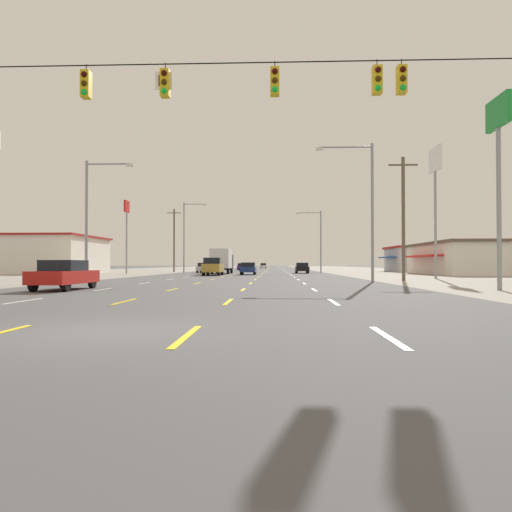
# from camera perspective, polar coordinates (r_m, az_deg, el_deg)

# --- Properties ---
(ground_plane) EXTENTS (572.00, 572.00, 0.00)m
(ground_plane) POSITION_cam_1_polar(r_m,az_deg,el_deg) (74.79, -0.30, -1.96)
(ground_plane) COLOR #4C4C4F
(lot_apron_left) EXTENTS (28.00, 440.00, 0.01)m
(lot_apron_left) POSITION_cam_1_polar(r_m,az_deg,el_deg) (79.80, -18.36, -1.84)
(lot_apron_left) COLOR gray
(lot_apron_left) RESTS_ON ground
(lot_apron_right) EXTENTS (28.00, 440.00, 0.01)m
(lot_apron_right) POSITION_cam_1_polar(r_m,az_deg,el_deg) (77.74, 18.26, -1.87)
(lot_apron_right) COLOR gray
(lot_apron_right) RESTS_ON ground
(lane_markings) EXTENTS (10.64, 227.60, 0.01)m
(lane_markings) POSITION_cam_1_polar(r_m,az_deg,el_deg) (113.26, 0.56, -1.63)
(lane_markings) COLOR white
(lane_markings) RESTS_ON ground
(signal_span_wire) EXTENTS (27.65, 0.52, 8.88)m
(signal_span_wire) POSITION_cam_1_polar(r_m,az_deg,el_deg) (16.44, -8.26, 13.89)
(signal_span_wire) COLOR brown
(signal_span_wire) RESTS_ON ground
(sedan_far_left_nearest) EXTENTS (1.80, 4.50, 1.46)m
(sedan_far_left_nearest) POSITION_cam_1_polar(r_m,az_deg,el_deg) (24.94, -22.19, -2.09)
(sedan_far_left_nearest) COLOR red
(sedan_far_left_nearest) RESTS_ON ground
(suv_inner_left_near) EXTENTS (1.98, 4.90, 1.98)m
(suv_inner_left_near) POSITION_cam_1_polar(r_m,az_deg,el_deg) (53.05, -5.21, -1.24)
(suv_inner_left_near) COLOR #B28C33
(suv_inner_left_near) RESTS_ON ground
(sedan_center_turn_mid) EXTENTS (1.80, 4.50, 1.46)m
(sedan_center_turn_mid) POSITION_cam_1_polar(r_m,az_deg,el_deg) (56.32, -0.94, -1.51)
(sedan_center_turn_mid) COLOR navy
(sedan_center_turn_mid) RESTS_ON ground
(box_truck_inner_left_midfar) EXTENTS (2.40, 7.20, 3.23)m
(box_truck_inner_left_midfar) POSITION_cam_1_polar(r_m,az_deg,el_deg) (62.58, -4.15, -0.46)
(box_truck_inner_left_midfar) COLOR black
(box_truck_inner_left_midfar) RESTS_ON ground
(sedan_far_right_far) EXTENTS (1.80, 4.50, 1.46)m
(sedan_far_right_far) POSITION_cam_1_polar(r_m,az_deg,el_deg) (65.92, 5.58, -1.43)
(sedan_far_right_far) COLOR black
(sedan_far_right_far) RESTS_ON ground
(sedan_far_left_farther) EXTENTS (1.80, 4.50, 1.46)m
(sedan_far_left_farther) POSITION_cam_1_polar(r_m,az_deg,el_deg) (69.30, -6.29, -1.40)
(sedan_far_left_farther) COLOR silver
(sedan_far_left_farther) RESTS_ON ground
(sedan_inner_left_farthest) EXTENTS (1.80, 4.50, 1.46)m
(sedan_inner_left_farthest) POSITION_cam_1_polar(r_m,az_deg,el_deg) (98.15, -1.71, -1.29)
(sedan_inner_left_farthest) COLOR #4C196B
(sedan_inner_left_farthest) RESTS_ON ground
(sedan_inner_left_distant_a) EXTENTS (1.80, 4.50, 1.46)m
(sedan_inner_left_distant_a) POSITION_cam_1_polar(r_m,az_deg,el_deg) (113.29, -1.24, -1.25)
(sedan_inner_left_distant_a) COLOR #B28C33
(sedan_inner_left_distant_a) RESTS_ON ground
(hatchback_inner_left_distant_b) EXTENTS (1.72, 3.90, 1.54)m
(hatchback_inner_left_distant_b) POSITION_cam_1_polar(r_m,az_deg,el_deg) (123.55, -0.93, -1.21)
(hatchback_inner_left_distant_b) COLOR silver
(hatchback_inner_left_distant_b) RESTS_ON ground
(hatchback_center_turn_distant_c) EXTENTS (1.72, 3.90, 1.54)m
(hatchback_center_turn_distant_c) POSITION_cam_1_polar(r_m,az_deg,el_deg) (135.54, 0.91, -1.19)
(hatchback_center_turn_distant_c) COLOR silver
(hatchback_center_turn_distant_c) RESTS_ON ground
(storefront_left_row_1) EXTENTS (10.31, 14.73, 5.20)m
(storefront_left_row_1) POSITION_cam_1_polar(r_m,az_deg,el_deg) (71.54, -22.80, 0.17)
(storefront_left_row_1) COLOR silver
(storefront_left_row_1) RESTS_ON ground
(storefront_right_row_1) EXTENTS (15.31, 17.88, 3.99)m
(storefront_right_row_1) POSITION_cam_1_polar(r_m,az_deg,el_deg) (65.12, 25.66, -0.24)
(storefront_right_row_1) COLOR silver
(storefront_right_row_1) RESTS_ON ground
(storefront_right_row_2) EXTENTS (14.34, 11.09, 4.24)m
(storefront_right_row_2) POSITION_cam_1_polar(r_m,az_deg,el_deg) (84.73, 20.21, -0.34)
(storefront_right_row_2) COLOR #B2B2B7
(storefront_right_row_2) RESTS_ON ground
(pole_sign_left_row_1) EXTENTS (0.24, 1.76, 9.61)m
(pole_sign_left_row_1) POSITION_cam_1_polar(r_m,az_deg,el_deg) (64.16, -15.40, 4.21)
(pole_sign_left_row_1) COLOR gray
(pole_sign_left_row_1) RESTS_ON ground
(pole_sign_right_row_0) EXTENTS (0.24, 2.22, 9.35)m
(pole_sign_right_row_0) POSITION_cam_1_polar(r_m,az_deg,el_deg) (26.13, 27.30, 11.99)
(pole_sign_right_row_0) COLOR gray
(pole_sign_right_row_0) RESTS_ON ground
(pole_sign_right_row_1) EXTENTS (0.24, 2.77, 11.51)m
(pole_sign_right_row_1) POSITION_cam_1_polar(r_m,az_deg,el_deg) (44.64, 20.88, 9.12)
(pole_sign_right_row_1) COLOR gray
(pole_sign_right_row_1) RESTS_ON ground
(streetlight_left_row_0) EXTENTS (3.51, 0.26, 8.69)m
(streetlight_left_row_0) POSITION_cam_1_polar(r_m,az_deg,el_deg) (35.77, -19.32, 5.09)
(streetlight_left_row_0) COLOR gray
(streetlight_left_row_0) RESTS_ON ground
(streetlight_right_row_0) EXTENTS (4.03, 0.26, 9.74)m
(streetlight_right_row_0) POSITION_cam_1_polar(r_m,az_deg,el_deg) (33.99, 13.25, 6.41)
(streetlight_right_row_0) COLOR gray
(streetlight_right_row_0) RESTS_ON ground
(streetlight_left_row_1) EXTENTS (3.57, 0.26, 10.45)m
(streetlight_left_row_1) POSITION_cam_1_polar(r_m,az_deg,el_deg) (70.77, -8.48, 2.81)
(streetlight_left_row_1) COLOR gray
(streetlight_left_row_1) RESTS_ON ground
(streetlight_right_row_1) EXTENTS (3.78, 0.26, 9.09)m
(streetlight_right_row_1) POSITION_cam_1_polar(r_m,az_deg,el_deg) (69.81, 7.55, 2.30)
(streetlight_right_row_1) COLOR gray
(streetlight_right_row_1) RESTS_ON ground
(utility_pole_right_row_0) EXTENTS (2.20, 0.26, 9.45)m
(utility_pole_right_row_0) POSITION_cam_1_polar(r_m,az_deg,el_deg) (37.71, 17.42, 4.62)
(utility_pole_right_row_0) COLOR brown
(utility_pole_right_row_0) RESTS_ON ground
(utility_pole_left_row_1) EXTENTS (2.20, 0.26, 10.09)m
(utility_pole_left_row_1) POSITION_cam_1_polar(r_m,az_deg,el_deg) (76.48, -9.90, 2.01)
(utility_pole_left_row_1) COLOR brown
(utility_pole_left_row_1) RESTS_ON ground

